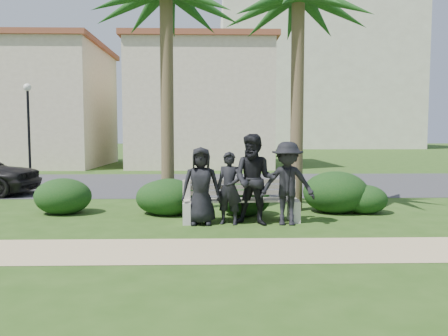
{
  "coord_description": "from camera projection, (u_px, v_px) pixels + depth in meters",
  "views": [
    {
      "loc": [
        -0.3,
        -8.9,
        1.93
      ],
      "look_at": [
        -0.05,
        1.0,
        1.15
      ],
      "focal_mm": 35.0,
      "sensor_mm": 36.0,
      "label": 1
    }
  ],
  "objects": [
    {
      "name": "man_b",
      "position": [
        229.0,
        188.0,
        9.27
      ],
      "size": [
        0.65,
        0.52,
        1.55
      ],
      "primitive_type": "imported",
      "rotation": [
        0.0,
        0.0,
        -0.29
      ],
      "color": "black",
      "rests_on": "ground"
    },
    {
      "name": "hedge_c",
      "position": [
        169.0,
        196.0,
        10.41
      ],
      "size": [
        1.37,
        1.13,
        0.89
      ],
      "primitive_type": "ellipsoid",
      "color": "#0E3410",
      "rests_on": "ground"
    },
    {
      "name": "hedge_d",
      "position": [
        244.0,
        198.0,
        10.36
      ],
      "size": [
        1.23,
        1.02,
        0.8
      ],
      "primitive_type": "ellipsoid",
      "color": "#0E3410",
      "rests_on": "ground"
    },
    {
      "name": "stucco_bldg_right",
      "position": [
        201.0,
        105.0,
        26.66
      ],
      "size": [
        8.4,
        8.4,
        7.3
      ],
      "color": "#C5B594",
      "rests_on": "ground"
    },
    {
      "name": "hedge_f",
      "position": [
        365.0,
        199.0,
        10.61
      ],
      "size": [
        1.1,
        0.9,
        0.71
      ],
      "primitive_type": "ellipsoid",
      "color": "#0E3410",
      "rests_on": "ground"
    },
    {
      "name": "man_d",
      "position": [
        287.0,
        183.0,
        9.2
      ],
      "size": [
        1.22,
        0.81,
        1.77
      ],
      "primitive_type": "imported",
      "rotation": [
        0.0,
        0.0,
        -0.14
      ],
      "color": "black",
      "rests_on": "ground"
    },
    {
      "name": "hedge_e",
      "position": [
        336.0,
        191.0,
        10.73
      ],
      "size": [
        1.61,
        1.33,
        1.05
      ],
      "primitive_type": "ellipsoid",
      "color": "#0E3410",
      "rests_on": "ground"
    },
    {
      "name": "street_lamp",
      "position": [
        28.0,
        112.0,
        20.53
      ],
      "size": [
        0.36,
        0.36,
        4.29
      ],
      "color": "black",
      "rests_on": "ground"
    },
    {
      "name": "man_c",
      "position": [
        254.0,
        180.0,
        9.19
      ],
      "size": [
        1.13,
        1.0,
        1.93
      ],
      "primitive_type": "imported",
      "rotation": [
        0.0,
        0.0,
        -0.33
      ],
      "color": "black",
      "rests_on": "ground"
    },
    {
      "name": "man_a",
      "position": [
        201.0,
        186.0,
        9.25
      ],
      "size": [
        0.81,
        0.53,
        1.65
      ],
      "primitive_type": "imported",
      "rotation": [
        0.0,
        0.0,
        0.01
      ],
      "color": "black",
      "rests_on": "ground"
    },
    {
      "name": "hotel_tower",
      "position": [
        311.0,
        55.0,
        63.16
      ],
      "size": [
        26.0,
        18.0,
        37.3
      ],
      "color": "beige",
      "rests_on": "ground"
    },
    {
      "name": "hedge_a",
      "position": [
        63.0,
        195.0,
        10.56
      ],
      "size": [
        1.36,
        1.12,
        0.89
      ],
      "primitive_type": "ellipsoid",
      "color": "#0E3410",
      "rests_on": "ground"
    },
    {
      "name": "park_bench",
      "position": [
        241.0,
        204.0,
        9.58
      ],
      "size": [
        2.57,
        0.73,
        0.89
      ],
      "rotation": [
        0.0,
        0.0,
        0.06
      ],
      "color": "#ABA18F",
      "rests_on": "ground"
    },
    {
      "name": "asphalt_street",
      "position": [
        221.0,
        183.0,
        17.0
      ],
      "size": [
        160.0,
        8.0,
        0.01
      ],
      "primitive_type": "cube",
      "color": "#2D2D30",
      "rests_on": "ground"
    },
    {
      "name": "stucco_bldg_left",
      "position": [
        20.0,
        105.0,
        26.38
      ],
      "size": [
        10.4,
        8.4,
        7.3
      ],
      "color": "#C5B594",
      "rests_on": "ground"
    },
    {
      "name": "hedge_b",
      "position": [
        163.0,
        196.0,
        10.54
      ],
      "size": [
        1.29,
        1.06,
        0.84
      ],
      "primitive_type": "ellipsoid",
      "color": "#0E3410",
      "rests_on": "ground"
    },
    {
      "name": "footpath",
      "position": [
        231.0,
        250.0,
        7.23
      ],
      "size": [
        30.0,
        1.6,
        0.01
      ],
      "primitive_type": "cube",
      "color": "tan",
      "rests_on": "ground"
    },
    {
      "name": "ground",
      "position": [
        228.0,
        227.0,
        9.03
      ],
      "size": [
        160.0,
        160.0,
        0.0
      ],
      "primitive_type": "plane",
      "color": "#264614",
      "rests_on": "ground"
    }
  ]
}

